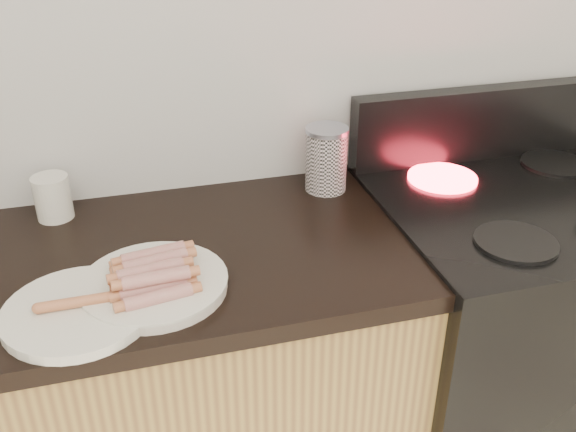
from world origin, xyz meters
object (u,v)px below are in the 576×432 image
object	(u,v)px
stove	(507,344)
side_plate	(78,311)
main_plate	(154,286)
canister	(326,159)
mug	(53,197)

from	to	relation	value
stove	side_plate	size ratio (longest dim) A/B	3.27
main_plate	canister	size ratio (longest dim) A/B	1.71
main_plate	mug	xyz separation A→B (m)	(-0.20, 0.36, 0.04)
stove	side_plate	bearing A→B (deg)	-171.35
stove	canister	bearing A→B (deg)	155.20
stove	mug	xyz separation A→B (m)	(-1.14, 0.24, 0.50)
stove	side_plate	world-z (taller)	side_plate
main_plate	side_plate	distance (m)	0.15
canister	mug	bearing A→B (deg)	177.84
side_plate	canister	world-z (taller)	canister
side_plate	canister	xyz separation A→B (m)	(0.61, 0.38, 0.07)
main_plate	canister	world-z (taller)	canister
side_plate	mug	distance (m)	0.42
main_plate	mug	distance (m)	0.42
side_plate	canister	distance (m)	0.72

